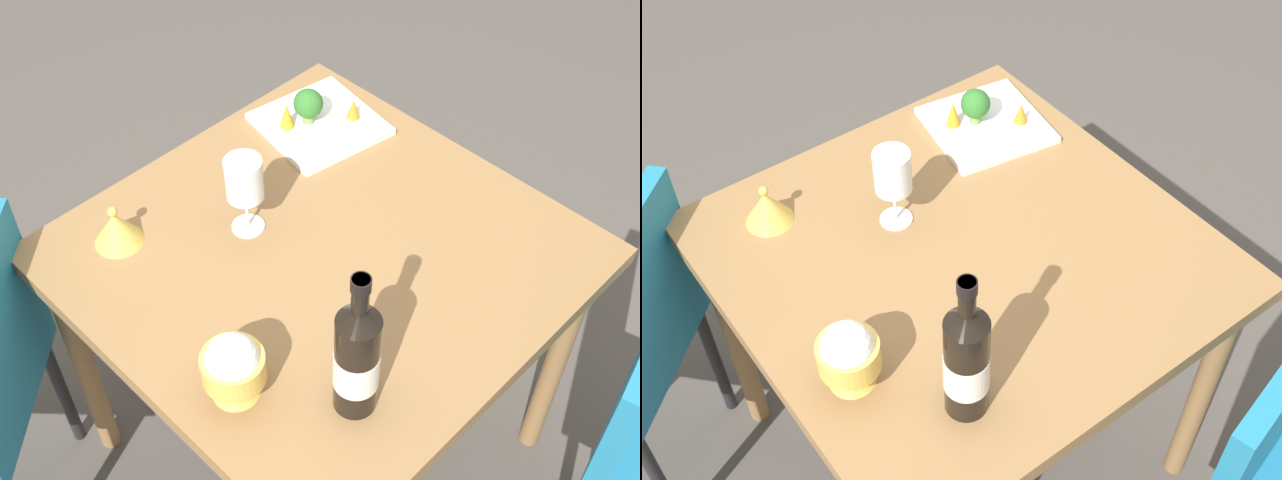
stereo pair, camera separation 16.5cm
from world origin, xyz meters
The scene contains 10 objects.
ground_plane centered at (0.00, 0.00, 0.00)m, with size 8.00×8.00×0.00m, color #4C4742.
dining_table centered at (0.00, 0.00, 0.66)m, with size 0.90×0.90×0.74m.
wine_bottle centered at (-0.21, -0.29, 0.87)m, with size 0.08×0.08×0.32m.
wine_glass centered at (-0.06, 0.15, 0.87)m, with size 0.08×0.08×0.18m.
rice_bowl centered at (-0.34, -0.13, 0.82)m, with size 0.11×0.11×0.14m.
rice_bowl_lid centered at (-0.27, 0.31, 0.78)m, with size 0.10×0.10×0.09m.
serving_plate centered at (0.27, 0.27, 0.75)m, with size 0.29×0.29×0.02m.
broccoli_floret centered at (0.26, 0.29, 0.81)m, with size 0.07×0.07×0.09m.
carrot_garnish_left centered at (0.21, 0.31, 0.79)m, with size 0.03×0.03×0.06m.
carrot_garnish_right centered at (0.34, 0.23, 0.78)m, with size 0.03×0.03×0.05m.
Camera 1 is at (-0.80, -0.79, 1.98)m, focal length 46.89 mm.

